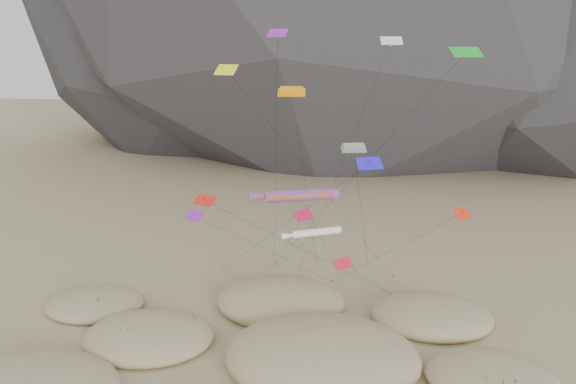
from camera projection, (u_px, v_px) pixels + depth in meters
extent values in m
ellipsoid|color=black|center=(576.00, 0.00, 134.32)|extent=(130.55, 126.41, 100.00)
ellipsoid|color=#CCB789|center=(149.00, 336.00, 52.65)|extent=(12.34, 10.49, 2.68)
ellipsoid|color=#CCB789|center=(322.00, 356.00, 48.48)|extent=(16.95, 14.41, 4.50)
ellipsoid|color=#CCB789|center=(491.00, 377.00, 46.31)|extent=(10.95, 9.31, 2.01)
ellipsoid|color=#CCB789|center=(281.00, 301.00, 59.61)|extent=(13.66, 11.61, 3.43)
ellipsoid|color=#CCB789|center=(431.00, 315.00, 56.80)|extent=(12.30, 10.45, 2.73)
ellipsoid|color=#CCB789|center=(95.00, 304.00, 59.74)|extent=(10.46, 8.89, 1.95)
ellipsoid|color=black|center=(140.00, 338.00, 52.00)|extent=(3.01, 2.57, 0.90)
ellipsoid|color=black|center=(184.00, 326.00, 54.38)|extent=(2.22, 1.90, 0.66)
ellipsoid|color=black|center=(305.00, 355.00, 48.51)|extent=(3.64, 3.11, 1.09)
ellipsoid|color=black|center=(362.00, 352.00, 49.21)|extent=(2.63, 2.25, 0.79)
ellipsoid|color=black|center=(293.00, 363.00, 47.55)|extent=(2.85, 2.44, 0.86)
ellipsoid|color=black|center=(271.00, 294.00, 60.84)|extent=(3.50, 3.00, 1.05)
ellipsoid|color=black|center=(283.00, 307.00, 57.94)|extent=(2.58, 2.21, 0.77)
ellipsoid|color=black|center=(426.00, 310.00, 57.69)|extent=(2.02, 1.73, 0.61)
ellipsoid|color=black|center=(420.00, 321.00, 55.66)|extent=(2.33, 1.99, 0.70)
ellipsoid|color=black|center=(95.00, 304.00, 59.56)|extent=(2.51, 2.15, 0.75)
ellipsoid|color=black|center=(102.00, 313.00, 57.68)|extent=(1.79, 1.53, 0.54)
cylinder|color=#3F2D1E|center=(294.00, 281.00, 66.14)|extent=(0.08, 0.08, 0.30)
cylinder|color=#3F2D1E|center=(303.00, 276.00, 67.64)|extent=(0.08, 0.08, 0.30)
cylinder|color=#3F2D1E|center=(332.00, 281.00, 66.36)|extent=(0.08, 0.08, 0.30)
cylinder|color=#3F2D1E|center=(374.00, 275.00, 68.03)|extent=(0.08, 0.08, 0.30)
cylinder|color=#3F2D1E|center=(391.00, 293.00, 63.03)|extent=(0.08, 0.08, 0.30)
cylinder|color=#3F2D1E|center=(274.00, 265.00, 71.30)|extent=(0.08, 0.08, 0.30)
cylinder|color=#3F2D1E|center=(393.00, 276.00, 67.64)|extent=(0.08, 0.08, 0.30)
cylinder|color=#3F2D1E|center=(222.00, 269.00, 69.91)|extent=(0.08, 0.08, 0.30)
cylinder|color=#FF5F1A|center=(300.00, 195.00, 51.26)|extent=(6.40, 1.68, 1.79)
sphere|color=#FF5F1A|center=(334.00, 195.00, 50.54)|extent=(1.20, 1.20, 1.20)
cone|color=#FF5F1A|center=(264.00, 197.00, 52.06)|extent=(2.67, 1.25, 1.29)
cylinder|color=black|center=(325.00, 246.00, 58.25)|extent=(4.01, 11.54, 13.80)
cylinder|color=white|center=(315.00, 232.00, 53.62)|extent=(4.42, 1.78, 1.00)
sphere|color=white|center=(338.00, 230.00, 53.83)|extent=(0.73, 0.73, 0.73)
cone|color=white|center=(291.00, 235.00, 53.39)|extent=(1.88, 1.06, 0.75)
cylinder|color=black|center=(292.00, 253.00, 62.05)|extent=(6.27, 14.22, 9.78)
cube|color=orange|center=(292.00, 93.00, 54.70)|extent=(2.75, 1.22, 0.79)
cube|color=orange|center=(292.00, 90.00, 54.65)|extent=(2.33, 0.96, 0.77)
cylinder|color=black|center=(306.00, 191.00, 62.73)|extent=(1.97, 11.15, 22.65)
cube|color=#FF3B1A|center=(354.00, 149.00, 50.56)|extent=(2.38, 1.38, 0.62)
cube|color=#FF3B1A|center=(354.00, 147.00, 50.51)|extent=(2.01, 1.11, 0.62)
cylinder|color=black|center=(362.00, 218.00, 60.62)|extent=(2.04, 16.59, 18.05)
cube|color=#271ADD|center=(369.00, 163.00, 47.03)|extent=(2.41, 1.75, 0.91)
cube|color=#271ADD|center=(369.00, 165.00, 47.07)|extent=(0.35, 0.37, 0.73)
cylinder|color=black|center=(282.00, 227.00, 58.48)|extent=(17.47, 17.04, 17.42)
cube|color=silver|center=(391.00, 41.00, 52.71)|extent=(2.16, 1.32, 0.78)
cube|color=silver|center=(391.00, 42.00, 52.75)|extent=(0.27, 0.26, 0.70)
cylinder|color=black|center=(337.00, 175.00, 59.44)|extent=(9.85, 5.62, 27.48)
cube|color=red|center=(205.00, 200.00, 48.52)|extent=(2.32, 1.82, 0.72)
cube|color=red|center=(205.00, 202.00, 48.56)|extent=(0.30, 0.27, 0.71)
cylinder|color=black|center=(310.00, 253.00, 55.79)|extent=(17.12, 13.82, 14.06)
cube|color=#C81244|center=(303.00, 215.00, 48.18)|extent=(1.95, 1.93, 0.69)
cube|color=#C81244|center=(303.00, 217.00, 48.21)|extent=(0.30, 0.30, 0.62)
cylinder|color=black|center=(286.00, 245.00, 59.75)|extent=(5.80, 20.02, 12.91)
cube|color=purple|center=(194.00, 215.00, 55.24)|extent=(2.29, 1.98, 0.86)
cube|color=purple|center=(194.00, 217.00, 55.28)|extent=(0.36, 0.37, 0.70)
cylinder|color=black|center=(269.00, 251.00, 60.82)|extent=(13.20, 10.60, 10.84)
cube|color=#F62C0C|center=(462.00, 213.00, 51.84)|extent=(2.06, 2.32, 0.91)
cube|color=#F62C0C|center=(462.00, 215.00, 51.88)|extent=(0.40, 0.39, 0.70)
cylinder|color=black|center=(389.00, 252.00, 59.11)|extent=(12.43, 10.43, 11.98)
cube|color=#EBFF1A|center=(226.00, 70.00, 51.50)|extent=(2.39, 1.72, 0.95)
cube|color=#EBFF1A|center=(226.00, 71.00, 51.53)|extent=(0.36, 0.40, 0.71)
cylinder|color=black|center=(321.00, 187.00, 59.58)|extent=(16.89, 12.70, 24.88)
cube|color=green|center=(466.00, 52.00, 48.83)|extent=(2.99, 2.13, 0.89)
cube|color=green|center=(466.00, 54.00, 48.86)|extent=(0.37, 0.29, 0.94)
cylinder|color=black|center=(352.00, 179.00, 60.08)|extent=(19.36, 14.03, 26.47)
cube|color=purple|center=(277.00, 33.00, 51.76)|extent=(2.02, 1.32, 0.81)
cube|color=purple|center=(277.00, 35.00, 51.80)|extent=(0.28, 0.33, 0.62)
cylinder|color=black|center=(276.00, 168.00, 61.54)|extent=(2.52, 12.79, 28.16)
cube|color=red|center=(343.00, 263.00, 46.31)|extent=(1.81, 1.83, 0.63)
cube|color=red|center=(343.00, 265.00, 46.35)|extent=(0.28, 0.28, 0.58)
cylinder|color=black|center=(371.00, 281.00, 54.68)|extent=(5.00, 15.65, 9.57)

